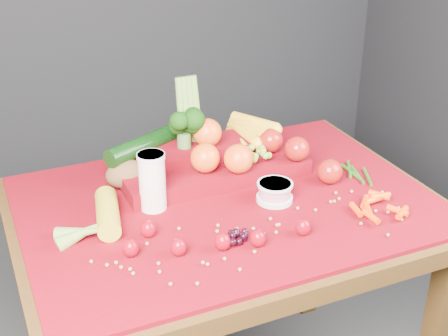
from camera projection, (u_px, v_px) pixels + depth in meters
name	position (u px, v px, depth m)	size (l,w,h in m)	color
table	(227.00, 235.00, 1.68)	(1.10, 0.80, 0.75)	#36200C
red_cloth	(227.00, 203.00, 1.64)	(1.05, 0.75, 0.01)	#6B030F
milk_glass	(152.00, 179.00, 1.56)	(0.07, 0.07, 0.15)	#F2DFD3
yogurt_bowl	(275.00, 191.00, 1.62)	(0.10, 0.10, 0.05)	silver
strawberry_scatter	(208.00, 237.00, 1.43)	(0.44, 0.18, 0.05)	#970016
dark_grape_cluster	(239.00, 237.00, 1.45)	(0.06, 0.05, 0.03)	black
soybean_scatter	(262.00, 238.00, 1.47)	(0.84, 0.24, 0.01)	olive
corn_ear	(92.00, 226.00, 1.48)	(0.22, 0.25, 0.06)	gold
potato	(126.00, 174.00, 1.69)	(0.11, 0.08, 0.08)	brown
baby_carrot_pile	(374.00, 208.00, 1.57)	(0.17, 0.17, 0.03)	#EA4108
green_bean_pile	(356.00, 173.00, 1.77)	(0.14, 0.12, 0.01)	#235112
produce_mound	(216.00, 154.00, 1.75)	(0.61, 0.38, 0.27)	#6B030F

